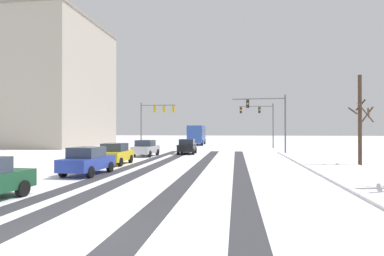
# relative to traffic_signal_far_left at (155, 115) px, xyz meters

# --- Properties ---
(ground_plane) EXTENTS (300.00, 300.00, 0.00)m
(ground_plane) POSITION_rel_traffic_signal_far_left_xyz_m (7.38, -37.24, -4.76)
(ground_plane) COLOR white
(wheel_track_left_lane) EXTENTS (1.00, 34.36, 0.01)m
(wheel_track_left_lane) POSITION_rel_traffic_signal_far_left_xyz_m (8.78, -21.62, -4.75)
(wheel_track_left_lane) COLOR #38383D
(wheel_track_left_lane) RESTS_ON ground
(wheel_track_right_lane) EXTENTS (0.90, 34.36, 0.01)m
(wheel_track_right_lane) POSITION_rel_traffic_signal_far_left_xyz_m (3.88, -21.62, -4.75)
(wheel_track_right_lane) COLOR #38383D
(wheel_track_right_lane) RESTS_ON ground
(wheel_track_center) EXTENTS (0.93, 34.36, 0.01)m
(wheel_track_center) POSITION_rel_traffic_signal_far_left_xyz_m (11.66, -21.62, -4.75)
(wheel_track_center) COLOR #38383D
(wheel_track_center) RESTS_ON ground
(wheel_track_oncoming) EXTENTS (1.06, 34.36, 0.01)m
(wheel_track_oncoming) POSITION_rel_traffic_signal_far_left_xyz_m (5.49, -21.62, -4.75)
(wheel_track_oncoming) COLOR #38383D
(wheel_track_oncoming) RESTS_ON ground
(sidewalk_kerb_right) EXTENTS (4.00, 34.36, 0.12)m
(sidewalk_kerb_right) POSITION_rel_traffic_signal_far_left_xyz_m (18.11, -23.18, -4.70)
(sidewalk_kerb_right) COLOR white
(sidewalk_kerb_right) RESTS_ON ground
(traffic_signal_far_left) EXTENTS (4.99, 0.41, 6.50)m
(traffic_signal_far_left) POSITION_rel_traffic_signal_far_left_xyz_m (0.00, 0.00, 0.00)
(traffic_signal_far_left) COLOR #56565B
(traffic_signal_far_left) RESTS_ON ground
(traffic_signal_near_right) EXTENTS (5.89, 0.56, 6.50)m
(traffic_signal_near_right) POSITION_rel_traffic_signal_far_left_xyz_m (15.11, -7.90, -0.34)
(traffic_signal_near_right) COLOR #56565B
(traffic_signal_near_right) RESTS_ON ground
(traffic_signal_far_right) EXTENTS (4.99, 0.43, 6.50)m
(traffic_signal_far_right) POSITION_rel_traffic_signal_far_left_xyz_m (15.02, 4.01, -0.16)
(traffic_signal_far_right) COLOR #56565B
(traffic_signal_far_right) RESTS_ON ground
(car_black_lead) EXTENTS (1.92, 4.14, 1.62)m
(car_black_lead) POSITION_rel_traffic_signal_far_left_xyz_m (6.02, -9.30, -3.94)
(car_black_lead) COLOR black
(car_black_lead) RESTS_ON ground
(car_silver_second) EXTENTS (2.00, 4.18, 1.62)m
(car_silver_second) POSITION_rel_traffic_signal_far_left_xyz_m (2.43, -13.20, -3.94)
(car_silver_second) COLOR #B7BABF
(car_silver_second) RESTS_ON ground
(car_yellow_cab_third) EXTENTS (1.93, 4.15, 1.62)m
(car_yellow_cab_third) POSITION_rel_traffic_signal_far_left_xyz_m (2.29, -21.16, -3.94)
(car_yellow_cab_third) COLOR yellow
(car_yellow_cab_third) RESTS_ON ground
(car_blue_fourth) EXTENTS (1.97, 4.17, 1.62)m
(car_blue_fourth) POSITION_rel_traffic_signal_far_left_xyz_m (2.75, -26.78, -3.94)
(car_blue_fourth) COLOR #233899
(car_blue_fourth) RESTS_ON ground
(bus_oncoming) EXTENTS (2.97, 11.08, 3.38)m
(bus_oncoming) POSITION_rel_traffic_signal_far_left_xyz_m (4.37, 13.56, -2.76)
(bus_oncoming) COLOR #284793
(bus_oncoming) RESTS_ON ground
(bare_tree_sidewalk_mid) EXTENTS (1.55, 1.67, 6.66)m
(bare_tree_sidewalk_mid) POSITION_rel_traffic_signal_far_left_xyz_m (20.39, -19.52, -1.34)
(bare_tree_sidewalk_mid) COLOR #423023
(bare_tree_sidewalk_mid) RESTS_ON ground
(office_building_far_left_block) EXTENTS (23.32, 20.11, 20.43)m
(office_building_far_left_block) POSITION_rel_traffic_signal_far_left_xyz_m (-23.02, 5.62, 5.46)
(office_building_far_left_block) COLOR #A89E8E
(office_building_far_left_block) RESTS_ON ground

